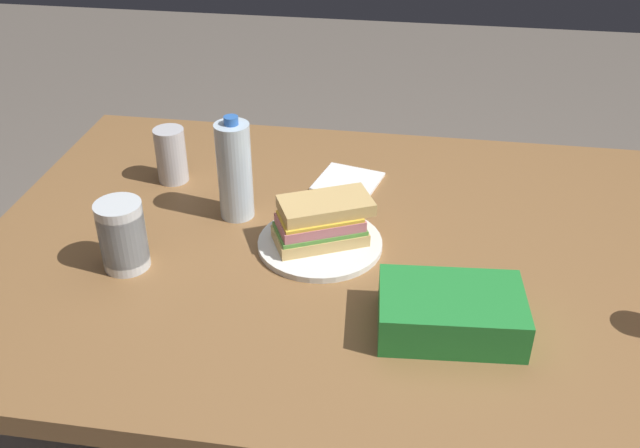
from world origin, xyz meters
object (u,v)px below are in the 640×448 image
object	(u,v)px
water_bottle_tall	(235,171)
soda_can_silver	(171,155)
sandwich	(322,222)
paper_plate	(320,243)
plastic_cup_stack	(123,235)
dining_table	(379,285)
chip_bag	(451,312)

from	to	relation	value
water_bottle_tall	soda_can_silver	bearing A→B (deg)	145.67
sandwich	water_bottle_tall	size ratio (longest dim) A/B	0.92
paper_plate	soda_can_silver	distance (m)	0.42
plastic_cup_stack	soda_can_silver	distance (m)	0.32
dining_table	plastic_cup_stack	size ratio (longest dim) A/B	11.80
sandwich	dining_table	bearing A→B (deg)	6.05
water_bottle_tall	soda_can_silver	distance (m)	0.22
plastic_cup_stack	paper_plate	bearing A→B (deg)	18.87
chip_bag	soda_can_silver	size ratio (longest dim) A/B	1.89
water_bottle_tall	plastic_cup_stack	bearing A→B (deg)	-127.51
water_bottle_tall	plastic_cup_stack	size ratio (longest dim) A/B	1.66
chip_bag	plastic_cup_stack	world-z (taller)	plastic_cup_stack
plastic_cup_stack	water_bottle_tall	bearing A→B (deg)	52.49
chip_bag	paper_plate	bearing A→B (deg)	-44.32
sandwich	chip_bag	world-z (taller)	sandwich
paper_plate	water_bottle_tall	distance (m)	0.22
sandwich	chip_bag	bearing A→B (deg)	-40.55
chip_bag	soda_can_silver	world-z (taller)	soda_can_silver
plastic_cup_stack	dining_table	bearing A→B (deg)	16.09
dining_table	plastic_cup_stack	distance (m)	0.50
plastic_cup_stack	soda_can_silver	size ratio (longest dim) A/B	1.07
chip_bag	soda_can_silver	xyz separation A→B (m)	(-0.60, 0.41, 0.03)
plastic_cup_stack	soda_can_silver	bearing A→B (deg)	93.76
paper_plate	water_bottle_tall	bearing A→B (deg)	154.76
chip_bag	plastic_cup_stack	xyz separation A→B (m)	(-0.58, 0.09, 0.03)
water_bottle_tall	soda_can_silver	world-z (taller)	water_bottle_tall
paper_plate	soda_can_silver	bearing A→B (deg)	150.09
plastic_cup_stack	soda_can_silver	xyz separation A→B (m)	(-0.02, 0.32, -0.00)
soda_can_silver	chip_bag	bearing A→B (deg)	-34.19
dining_table	chip_bag	world-z (taller)	chip_bag
chip_bag	water_bottle_tall	world-z (taller)	water_bottle_tall
sandwich	soda_can_silver	bearing A→B (deg)	150.66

